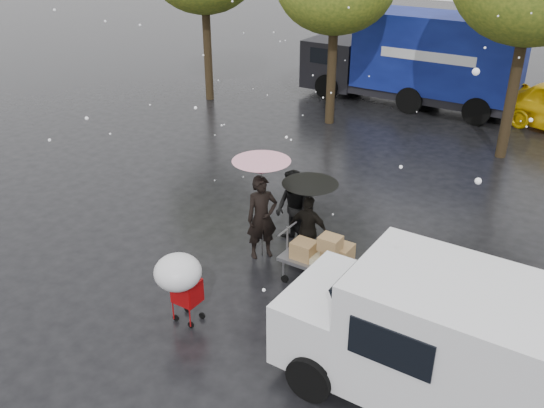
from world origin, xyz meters
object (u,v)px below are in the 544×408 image
Objects in this scene: shopping_cart at (179,275)px; white_van at (455,346)px; person_pink at (262,217)px; blue_truck at (416,60)px; vendor_cart at (323,255)px; person_black at (309,230)px.

white_van reaches higher than shopping_cart.
person_pink is at bearing 156.35° from white_van.
shopping_cart is at bearing -84.32° from blue_truck.
vendor_cart is (1.65, -0.30, -0.22)m from person_pink.
blue_truck reaches higher than white_van.
person_black is 1.05× the size of shopping_cart.
person_pink reaches higher than vendor_cart.
vendor_cart is at bearing 58.29° from shopping_cart.
person_black is at bearing 75.02° from shopping_cart.
person_black is 12.60m from blue_truck.
white_van reaches higher than vendor_cart.
blue_truck reaches higher than shopping_cart.
blue_truck is at bearing 103.28° from vendor_cart.
blue_truck is (-3.06, 12.97, 1.03)m from vendor_cart.
person_black is 3.23m from shopping_cart.
vendor_cart is at bearing -76.72° from blue_truck.
shopping_cart is 0.18× the size of blue_truck.
person_black is at bearing 147.49° from white_van.
shopping_cart is (-1.53, -2.47, 0.34)m from vendor_cart.
white_van is at bearing -29.82° from vendor_cart.
vendor_cart is at bearing -63.25° from person_pink.
blue_truck reaches higher than person_pink.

